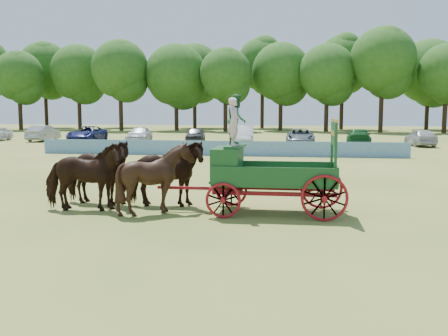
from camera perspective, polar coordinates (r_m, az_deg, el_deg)
ground at (r=17.43m, az=-6.67°, el=-4.16°), size 160.00×160.00×0.00m
horse_lead_left at (r=16.64m, az=-15.76°, el=-0.96°), size 2.81×1.54×2.26m
horse_lead_right at (r=17.64m, az=-14.31°, el=-0.48°), size 2.80×1.52×2.26m
horse_wheel_left at (r=15.82m, az=-7.79°, el=-1.15°), size 2.26×2.06×2.26m
horse_wheel_right at (r=16.87m, az=-6.76°, el=-0.64°), size 2.81×1.56×2.26m
farm_dray at (r=15.79m, az=3.14°, el=0.78°), size 6.00×2.00×3.76m
sponsor_banner at (r=35.06m, az=-0.69°, el=2.28°), size 26.00×0.08×1.05m
parked_cars at (r=47.00m, az=2.64°, el=3.72°), size 53.43×7.17×1.64m
treeline at (r=77.02m, az=1.76°, el=11.32°), size 90.29×21.65×15.03m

